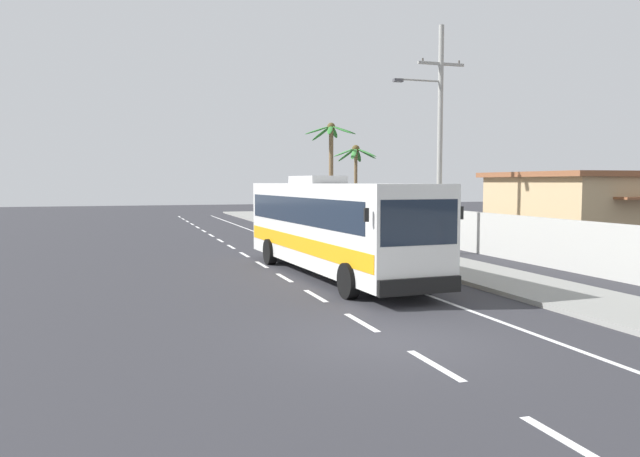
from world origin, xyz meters
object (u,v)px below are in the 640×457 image
motorcycle_beside_bus (316,235)px  roadside_building (618,211)px  pedestrian_midwalk (398,228)px  coach_bus_foreground (332,224)px  utility_pole_mid (439,134)px  palm_nearest (356,165)px  palm_second (331,155)px

motorcycle_beside_bus → roadside_building: (13.53, -5.77, 1.26)m
roadside_building → pedestrian_midwalk: bearing=157.8°
coach_bus_foreground → roadside_building: bearing=11.4°
motorcycle_beside_bus → utility_pole_mid: utility_pole_mid is taller
roadside_building → utility_pole_mid: bearing=170.4°
utility_pole_mid → roadside_building: (8.99, -1.52, -3.62)m
palm_nearest → roadside_building: (6.50, -18.33, -2.69)m
pedestrian_midwalk → palm_nearest: (3.32, 14.32, 3.58)m
motorcycle_beside_bus → palm_nearest: (7.03, 12.56, 3.95)m
coach_bus_foreground → pedestrian_midwalk: (5.98, 7.21, -0.82)m
coach_bus_foreground → roadside_building: size_ratio=1.12×
palm_second → coach_bus_foreground: bearing=-108.9°
palm_nearest → palm_second: palm_second is taller
utility_pole_mid → roadside_building: utility_pole_mid is taller
pedestrian_midwalk → palm_second: size_ratio=0.23×
palm_second → utility_pole_mid: bearing=-90.5°
motorcycle_beside_bus → palm_second: (4.69, 11.28, 4.60)m
motorcycle_beside_bus → utility_pole_mid: bearing=-43.1°
utility_pole_mid → palm_second: bearing=89.5°
pedestrian_midwalk → palm_second: bearing=155.8°
pedestrian_midwalk → palm_nearest: size_ratio=0.28×
palm_second → roadside_building: palm_second is taller
roadside_building → palm_second: bearing=117.4°
palm_nearest → roadside_building: size_ratio=0.54×
pedestrian_midwalk → roadside_building: 10.64m
palm_nearest → pedestrian_midwalk: bearing=-103.0°
coach_bus_foreground → palm_second: 21.68m
coach_bus_foreground → motorcycle_beside_bus: 9.33m
motorcycle_beside_bus → palm_nearest: 14.93m
coach_bus_foreground → palm_nearest: 23.61m
coach_bus_foreground → palm_nearest: palm_nearest is taller
palm_second → pedestrian_midwalk: bearing=-94.3°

